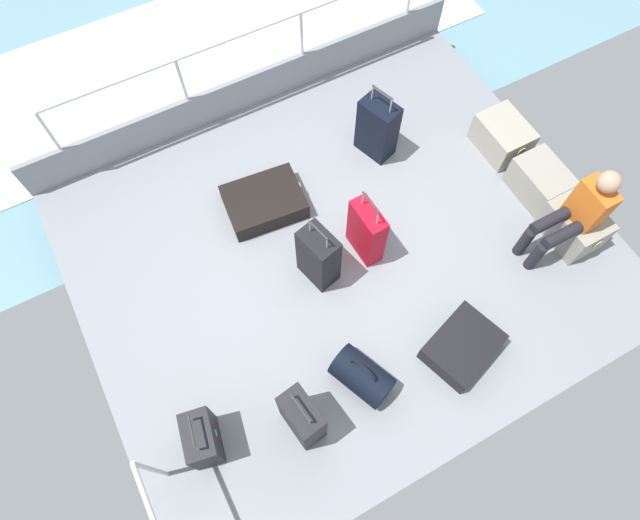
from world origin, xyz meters
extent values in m
cube|color=gray|center=(0.00, 0.00, -0.03)|extent=(4.40, 5.20, 0.06)
cube|color=gray|center=(-2.17, 0.00, 0.23)|extent=(0.06, 5.20, 0.45)
cylinder|color=silver|center=(-2.17, -2.08, 0.50)|extent=(0.04, 0.04, 1.00)
cylinder|color=silver|center=(-2.17, -0.69, 0.50)|extent=(0.04, 0.04, 1.00)
cylinder|color=silver|center=(-2.17, 0.69, 0.50)|extent=(0.04, 0.04, 1.00)
cylinder|color=silver|center=(-2.17, 2.08, 0.50)|extent=(0.04, 0.04, 1.00)
cylinder|color=silver|center=(-2.17, 0.00, 1.00)|extent=(0.04, 4.16, 0.04)
cylinder|color=silver|center=(1.15, -2.35, 0.47)|extent=(0.04, 0.04, 0.95)
cube|color=white|center=(-3.60, 0.00, -0.34)|extent=(2.40, 7.28, 0.01)
cube|color=#9E9989|center=(-0.30, 2.17, 0.18)|extent=(0.58, 0.44, 0.36)
torus|color=tan|center=(-0.60, 2.17, 0.25)|extent=(0.02, 0.12, 0.12)
torus|color=tan|center=(0.00, 2.17, 0.25)|extent=(0.02, 0.12, 0.12)
cube|color=gray|center=(0.36, 2.16, 0.19)|extent=(0.58, 0.42, 0.38)
torus|color=tan|center=(0.07, 2.16, 0.26)|extent=(0.02, 0.12, 0.12)
torus|color=tan|center=(0.66, 2.16, 0.26)|extent=(0.02, 0.12, 0.12)
cube|color=gray|center=(0.95, 2.11, 0.21)|extent=(0.57, 0.42, 0.41)
torus|color=tan|center=(0.66, 2.11, 0.29)|extent=(0.02, 0.12, 0.12)
torus|color=tan|center=(1.25, 2.11, 0.29)|extent=(0.02, 0.12, 0.12)
cube|color=orange|center=(0.95, 2.06, 0.65)|extent=(0.34, 0.20, 0.48)
sphere|color=tan|center=(0.95, 2.06, 1.01)|extent=(0.20, 0.20, 0.20)
cylinder|color=black|center=(1.04, 1.76, 0.45)|extent=(0.12, 0.40, 0.12)
cylinder|color=black|center=(1.04, 1.56, 0.21)|extent=(0.11, 0.11, 0.41)
cylinder|color=black|center=(0.86, 1.76, 0.45)|extent=(0.12, 0.40, 0.12)
cylinder|color=black|center=(0.86, 1.56, 0.21)|extent=(0.11, 0.11, 0.41)
cube|color=black|center=(1.33, -1.15, 0.33)|extent=(0.42, 0.28, 0.65)
cylinder|color=#A5A8AD|center=(1.22, -1.16, 0.71)|extent=(0.02, 0.02, 0.11)
cylinder|color=#A5A8AD|center=(1.45, -1.13, 0.71)|extent=(0.02, 0.02, 0.11)
cylinder|color=#2D2D2D|center=(1.33, -1.15, 0.76)|extent=(0.26, 0.05, 0.02)
cube|color=white|center=(1.32, -1.03, 0.37)|extent=(0.05, 0.01, 0.08)
cube|color=black|center=(0.11, -0.33, 0.36)|extent=(0.42, 0.33, 0.71)
cylinder|color=#A5A8AD|center=(0.00, -0.36, 0.79)|extent=(0.02, 0.02, 0.16)
cylinder|color=#A5A8AD|center=(0.22, -0.30, 0.79)|extent=(0.02, 0.02, 0.16)
cylinder|color=#2D2D2D|center=(0.11, -0.33, 0.87)|extent=(0.24, 0.08, 0.02)
cube|color=white|center=(0.08, -0.21, 0.54)|extent=(0.05, 0.02, 0.08)
cube|color=black|center=(1.08, -1.95, 0.25)|extent=(0.43, 0.31, 0.51)
cylinder|color=#A5A8AD|center=(0.96, -1.93, 0.59)|extent=(0.02, 0.02, 0.17)
cylinder|color=#A5A8AD|center=(1.20, -1.97, 0.59)|extent=(0.02, 0.02, 0.17)
cylinder|color=#2D2D2D|center=(1.08, -1.95, 0.67)|extent=(0.26, 0.07, 0.02)
cube|color=green|center=(1.10, -1.82, 0.31)|extent=(0.05, 0.02, 0.08)
cube|color=black|center=(1.44, 0.45, 0.11)|extent=(0.68, 0.78, 0.22)
cube|color=silver|center=(1.33, 0.77, 0.17)|extent=(0.05, 0.02, 0.08)
cube|color=black|center=(-0.83, -0.47, 0.11)|extent=(0.67, 0.85, 0.22)
cube|color=white|center=(-0.78, -0.07, 0.17)|extent=(0.05, 0.01, 0.08)
cube|color=black|center=(-0.93, 0.94, 0.35)|extent=(0.46, 0.36, 0.70)
cylinder|color=#A5A8AD|center=(-1.05, 0.90, 0.80)|extent=(0.02, 0.02, 0.19)
cylinder|color=#A5A8AD|center=(-0.82, 0.98, 0.80)|extent=(0.02, 0.02, 0.19)
cylinder|color=#2D2D2D|center=(-0.93, 0.94, 0.89)|extent=(0.25, 0.10, 0.02)
cube|color=silver|center=(-0.97, 1.07, 0.53)|extent=(0.05, 0.02, 0.08)
cube|color=#B70C1E|center=(0.09, 0.21, 0.35)|extent=(0.41, 0.20, 0.69)
cylinder|color=#A5A8AD|center=(-0.04, 0.20, 0.78)|extent=(0.02, 0.02, 0.18)
cylinder|color=#A5A8AD|center=(0.21, 0.21, 0.78)|extent=(0.02, 0.02, 0.18)
cylinder|color=#2D2D2D|center=(0.09, 0.21, 0.87)|extent=(0.26, 0.03, 0.02)
cube|color=silver|center=(0.08, 0.30, 0.53)|extent=(0.05, 0.01, 0.08)
cylinder|color=black|center=(1.24, -0.51, 0.16)|extent=(0.61, 0.50, 0.32)
torus|color=black|center=(1.24, -0.51, 0.33)|extent=(0.26, 0.12, 0.27)
camera|label=1|loc=(2.08, -1.38, 4.92)|focal=30.42mm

